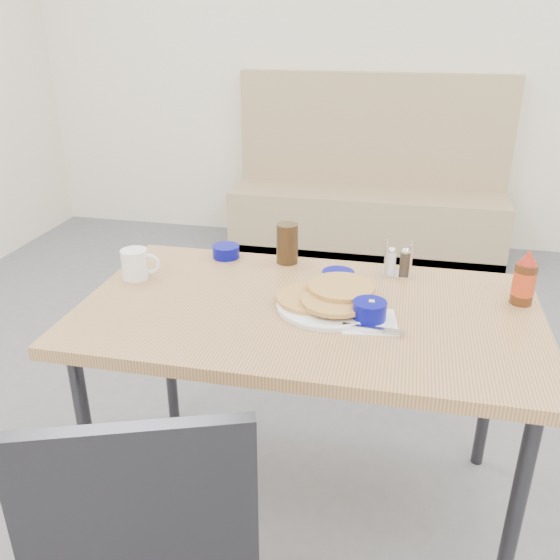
% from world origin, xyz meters
% --- Properties ---
extents(ground, '(6.00, 6.00, 0.00)m').
position_xyz_m(ground, '(0.00, 0.00, 0.00)').
color(ground, slate).
rests_on(ground, ground).
extents(wall_back, '(5.00, 0.06, 2.80)m').
position_xyz_m(wall_back, '(0.00, 2.97, 1.40)').
color(wall_back, '#EEE6CE').
rests_on(wall_back, ground).
extents(booth_bench, '(1.90, 0.56, 1.22)m').
position_xyz_m(booth_bench, '(0.00, 2.78, 0.35)').
color(booth_bench, tan).
rests_on(booth_bench, ground).
extents(dining_table, '(1.40, 0.80, 0.76)m').
position_xyz_m(dining_table, '(0.00, 0.25, 0.70)').
color(dining_table, tan).
rests_on(dining_table, ground).
extents(diner_chair, '(0.55, 0.55, 0.96)m').
position_xyz_m(diner_chair, '(-0.20, -0.53, 0.55)').
color(diner_chair, '#2D2D33').
rests_on(diner_chair, ground).
extents(pancake_plate, '(0.33, 0.31, 0.06)m').
position_xyz_m(pancake_plate, '(0.06, 0.27, 0.78)').
color(pancake_plate, white).
rests_on(pancake_plate, dining_table).
extents(coffee_mug, '(0.13, 0.09, 0.10)m').
position_xyz_m(coffee_mug, '(-0.61, 0.35, 0.81)').
color(coffee_mug, white).
rests_on(coffee_mug, dining_table).
extents(grits_setting, '(0.20, 0.18, 0.07)m').
position_xyz_m(grits_setting, '(0.19, 0.19, 0.79)').
color(grits_setting, white).
rests_on(grits_setting, dining_table).
extents(creamer_bowl, '(0.10, 0.10, 0.04)m').
position_xyz_m(creamer_bowl, '(-0.37, 0.59, 0.78)').
color(creamer_bowl, '#05077C').
rests_on(creamer_bowl, dining_table).
extents(butter_bowl, '(0.11, 0.11, 0.05)m').
position_xyz_m(butter_bowl, '(0.07, 0.43, 0.78)').
color(butter_bowl, '#05077C').
rests_on(butter_bowl, dining_table).
extents(amber_tumbler, '(0.09, 0.09, 0.15)m').
position_xyz_m(amber_tumbler, '(-0.14, 0.59, 0.83)').
color(amber_tumbler, '#332110').
rests_on(amber_tumbler, dining_table).
extents(condiment_caddy, '(0.10, 0.06, 0.12)m').
position_xyz_m(condiment_caddy, '(0.26, 0.56, 0.80)').
color(condiment_caddy, silver).
rests_on(condiment_caddy, dining_table).
extents(syrup_bottle, '(0.07, 0.07, 0.18)m').
position_xyz_m(syrup_bottle, '(0.64, 0.42, 0.84)').
color(syrup_bottle, '#47230F').
rests_on(syrup_bottle, dining_table).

